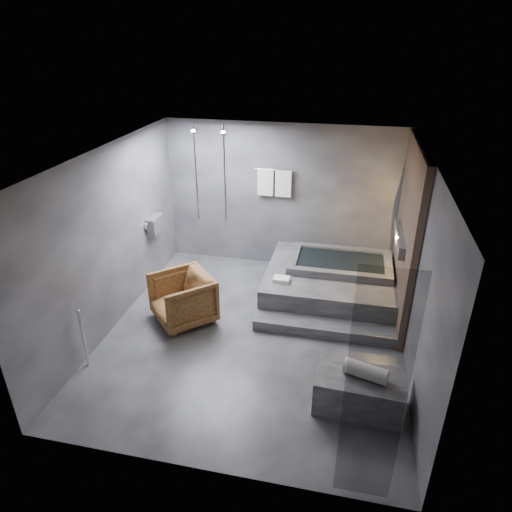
# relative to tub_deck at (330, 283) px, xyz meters

# --- Properties ---
(room) EXTENTS (5.00, 5.04, 2.82)m
(room) POSITION_rel_tub_deck_xyz_m (-0.65, -1.21, 1.48)
(room) COLOR #2D2C2F
(room) RESTS_ON ground
(tub_deck) EXTENTS (2.20, 2.00, 0.50)m
(tub_deck) POSITION_rel_tub_deck_xyz_m (0.00, 0.00, 0.00)
(tub_deck) COLOR #323134
(tub_deck) RESTS_ON ground
(tub_step) EXTENTS (2.20, 0.36, 0.18)m
(tub_step) POSITION_rel_tub_deck_xyz_m (0.00, -1.18, -0.16)
(tub_step) COLOR #323134
(tub_step) RESTS_ON ground
(concrete_bench) EXTENTS (1.11, 0.65, 0.49)m
(concrete_bench) POSITION_rel_tub_deck_xyz_m (0.55, -2.66, -0.01)
(concrete_bench) COLOR #373739
(concrete_bench) RESTS_ON ground
(driftwood_chair) EXTENTS (1.25, 1.25, 0.81)m
(driftwood_chair) POSITION_rel_tub_deck_xyz_m (-2.26, -1.30, 0.16)
(driftwood_chair) COLOR #442711
(driftwood_chair) RESTS_ON ground
(rolled_towel) EXTENTS (0.56, 0.33, 0.19)m
(rolled_towel) POSITION_rel_tub_deck_xyz_m (0.60, -2.65, 0.33)
(rolled_towel) COLOR silver
(rolled_towel) RESTS_ON concrete_bench
(deck_towel) EXTENTS (0.27, 0.20, 0.07)m
(deck_towel) POSITION_rel_tub_deck_xyz_m (-0.78, -0.57, 0.29)
(deck_towel) COLOR white
(deck_towel) RESTS_ON tub_deck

